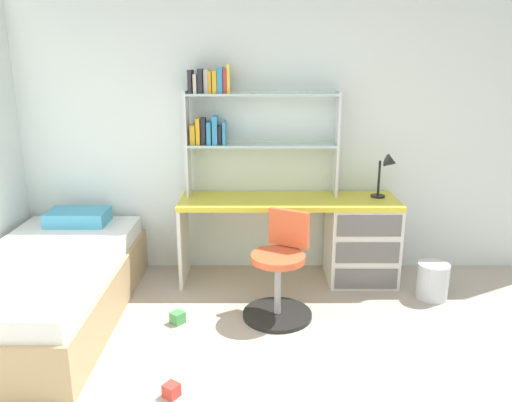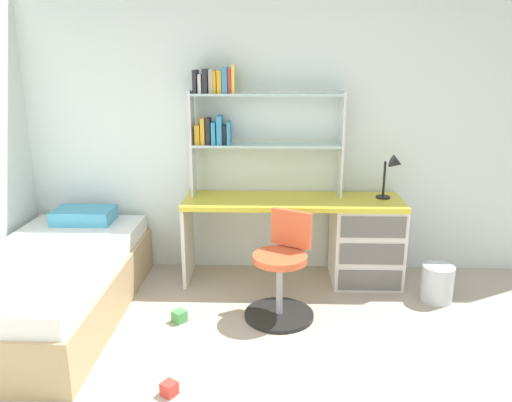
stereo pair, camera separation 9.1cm
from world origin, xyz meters
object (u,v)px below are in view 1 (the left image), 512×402
toy_block_green_0 (179,317)px  toy_block_red_2 (173,390)px  swivel_chair (281,277)px  bed_platform (51,286)px  desk (345,236)px  bookshelf_hutch (239,118)px  waste_bin (434,281)px  desk_lamp (390,169)px

toy_block_green_0 → toy_block_red_2: size_ratio=1.09×
swivel_chair → bed_platform: (-1.71, -0.05, -0.06)m
desk → bookshelf_hutch: bookshelf_hutch is taller
waste_bin → toy_block_green_0: size_ratio=3.39×
desk → toy_block_red_2: (-1.24, -1.60, -0.36)m
swivel_chair → toy_block_red_2: swivel_chair is taller
bed_platform → toy_block_red_2: size_ratio=24.59×
desk → desk_lamp: desk_lamp is taller
desk → bookshelf_hutch: bearing=170.5°
desk_lamp → toy_block_red_2: (-1.59, -1.63, -0.95)m
desk_lamp → bed_platform: size_ratio=0.20×
swivel_chair → toy_block_red_2: size_ratio=9.91×
desk → bed_platform: desk is taller
desk_lamp → swivel_chair: desk_lamp is taller
bookshelf_hutch → desk_lamp: size_ratio=3.36×
desk → toy_block_red_2: 2.06m
bed_platform → toy_block_red_2: bed_platform is taller
swivel_chair → waste_bin: swivel_chair is taller
waste_bin → toy_block_green_0: bearing=-168.5°
waste_bin → toy_block_green_0: (-2.00, -0.41, -0.10)m
toy_block_green_0 → bookshelf_hutch: bearing=65.7°
bookshelf_hutch → waste_bin: size_ratio=4.38×
toy_block_red_2 → desk_lamp: bearing=45.7°
waste_bin → toy_block_red_2: bearing=-147.1°
desk → desk_lamp: bearing=4.3°
toy_block_red_2 → desk: bearing=52.3°
bed_platform → toy_block_red_2: 1.40m
bed_platform → waste_bin: bed_platform is taller
desk → desk_lamp: 0.68m
desk_lamp → waste_bin: (0.32, -0.39, -0.84)m
waste_bin → toy_block_red_2: (-1.91, -1.24, -0.11)m
waste_bin → desk_lamp: bearing=129.1°
bed_platform → toy_block_green_0: bed_platform is taller
waste_bin → swivel_chair: bearing=-167.4°
desk_lamp → swivel_chair: size_ratio=0.49×
desk_lamp → toy_block_green_0: (-1.68, -0.80, -0.94)m
desk → waste_bin: bearing=-28.6°
desk_lamp → waste_bin: desk_lamp is taller
bookshelf_hutch → swivel_chair: (0.33, -0.80, -1.08)m
bookshelf_hutch → desk_lamp: 1.33m
desk → bed_platform: (-2.28, -0.69, -0.15)m
toy_block_red_2 → bed_platform: bearing=139.0°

